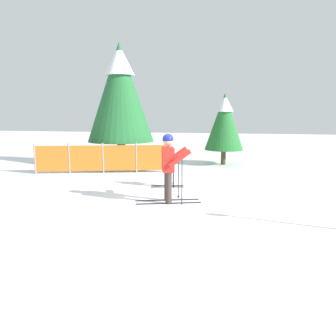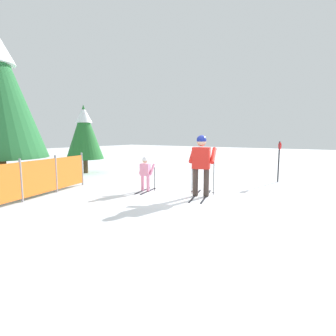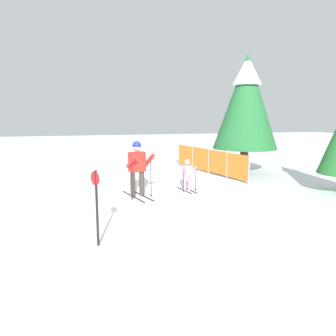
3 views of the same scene
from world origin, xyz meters
name	(u,v)px [view 2 (image 2 of 3)]	position (x,y,z in m)	size (l,w,h in m)	color
ground_plane	(207,196)	(0.00, 0.00, 0.00)	(60.00, 60.00, 0.00)	white
skier_adult	(201,160)	(-0.07, 0.17, 1.06)	(1.70, 0.93, 1.77)	black
skier_child	(145,171)	(-0.46, 1.93, 0.63)	(1.05, 0.53, 1.09)	black
safety_fence	(21,181)	(-3.36, 3.78, 0.58)	(4.97, 1.41, 1.16)	gray
conifer_near	(84,131)	(1.12, 6.84, 1.95)	(1.70, 1.70, 3.16)	#4C3823
trail_marker	(279,157)	(3.64, -1.18, 0.95)	(0.25, 0.16, 1.54)	black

